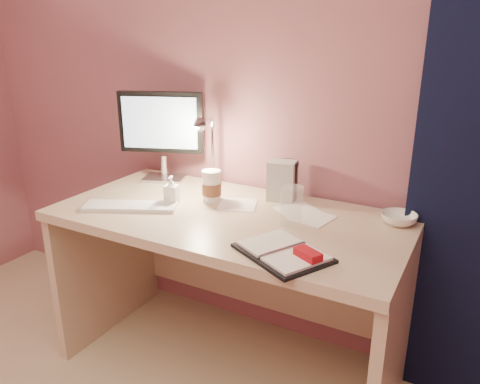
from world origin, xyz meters
The scene contains 14 objects.
desk centered at (0.00, 1.45, 0.50)m, with size 1.40×0.70×0.73m.
monitor centered at (-0.50, 1.62, 0.98)m, with size 0.38×0.20×0.43m.
keyboard centered at (-0.39, 1.24, 0.74)m, with size 0.38×0.11×0.02m, color white.
planner centered at (0.34, 1.15, 0.74)m, with size 0.36×0.33×0.05m.
paper_a centered at (-0.02, 1.49, 0.73)m, with size 0.15×0.15×0.00m, color white.
paper_b centered at (0.31, 1.50, 0.73)m, with size 0.15×0.15×0.00m, color white.
paper_c centered at (0.24, 1.54, 0.73)m, with size 0.15×0.15×0.00m, color white.
coffee_cup centered at (-0.14, 1.48, 0.79)m, with size 0.08×0.08×0.13m.
clear_cup centered at (0.26, 1.40, 0.80)m, with size 0.08×0.08×0.15m, color white.
bowl centered at (0.61, 1.60, 0.75)m, with size 0.13×0.13×0.04m, color silver.
lotion_bottle centered at (-0.27, 1.37, 0.79)m, with size 0.05×0.06×0.12m, color white.
dark_jar centered at (0.13, 1.65, 0.80)m, with size 0.11×0.11×0.15m, color black.
product_box centered at (0.12, 1.63, 0.82)m, with size 0.11×0.09×0.17m, color beige.
desk_lamp centered at (-0.25, 1.58, 0.94)m, with size 0.08×0.21×0.34m.
Camera 1 is at (0.87, -0.11, 1.42)m, focal length 35.00 mm.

